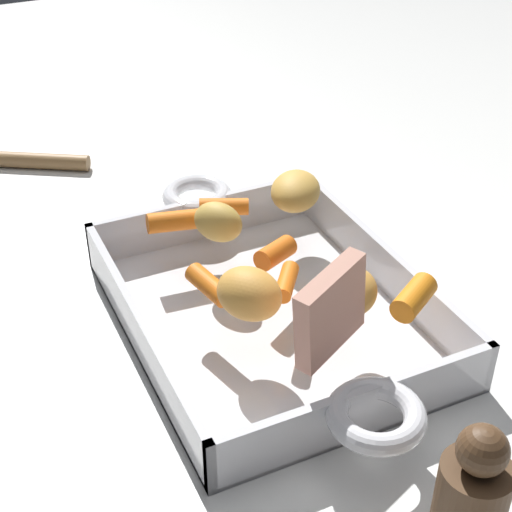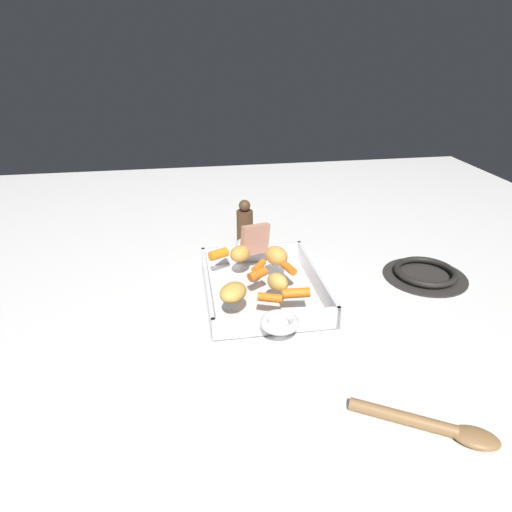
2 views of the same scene
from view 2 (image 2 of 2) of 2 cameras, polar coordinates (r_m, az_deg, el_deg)
The scene contains 16 objects.
ground_plane at distance 1.02m, azimuth 0.85°, elevation -4.79°, with size 2.23×2.23×0.00m, color silver.
roasting_dish at distance 1.01m, azimuth 0.85°, elevation -3.95°, with size 0.43×0.25×0.05m.
roast_slice_thin at distance 1.07m, azimuth 0.09°, elevation 2.11°, with size 0.02×0.07×0.07m, color tan.
baby_carrot_northeast at distance 1.06m, azimuth -4.74°, elevation 0.24°, with size 0.02×0.02×0.05m, color orange.
baby_carrot_short at distance 0.97m, azimuth 0.20°, elevation -2.30°, with size 0.02×0.02×0.04m, color orange.
baby_carrot_center_left at distance 1.01m, azimuth 0.34°, elevation -1.28°, with size 0.02×0.02×0.04m, color orange.
baby_carrot_southwest at distance 0.89m, azimuth 1.83°, elevation -5.27°, with size 0.02×0.02×0.05m, color orange.
baby_carrot_southeast at distance 0.99m, azimuth 4.17°, elevation -1.61°, with size 0.02×0.02×0.05m, color orange.
baby_carrot_center_right at distance 0.90m, azimuth 5.08°, elevation -4.66°, with size 0.02×0.02×0.05m, color orange.
potato_halved at distance 0.92m, azimuth 2.75°, elevation -3.32°, with size 0.05×0.03×0.04m, color gold.
potato_golden_large at distance 1.04m, azimuth -2.02°, elevation 0.29°, with size 0.04×0.05×0.04m, color gold.
potato_near_roast at distance 0.89m, azimuth -2.90°, elevation -4.60°, with size 0.06×0.05×0.04m, color gold.
potato_golden_small at distance 1.02m, azimuth 2.58°, elevation 0.05°, with size 0.06×0.05×0.04m, color gold.
stove_burner_rear at distance 1.15m, azimuth 20.52°, elevation -2.08°, with size 0.20×0.20×0.02m.
serving_spoon at distance 0.75m, azimuth 21.46°, elevation -19.31°, with size 0.13×0.20×0.02m.
pepper_mill at distance 1.24m, azimuth -1.41°, elevation 4.00°, with size 0.04×0.04×0.13m.
Camera 2 is at (-0.86, 0.16, 0.52)m, focal length 31.78 mm.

